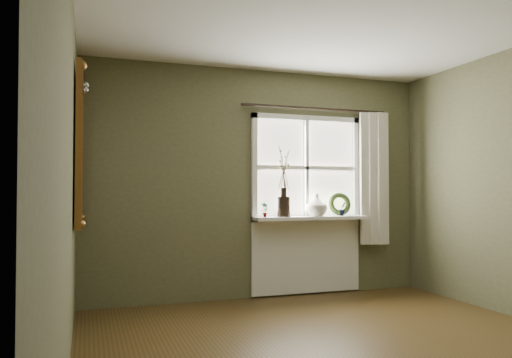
{
  "coord_description": "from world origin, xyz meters",
  "views": [
    {
      "loc": [
        -1.89,
        -3.13,
        1.2
      ],
      "look_at": [
        -0.31,
        1.55,
        1.33
      ],
      "focal_mm": 35.0,
      "sensor_mm": 36.0,
      "label": 1
    }
  ],
  "objects": [
    {
      "name": "curtain_rod",
      "position": [
        0.65,
        2.17,
        2.18
      ],
      "size": [
        1.84,
        0.03,
        0.03
      ],
      "primitive_type": "cylinder",
      "rotation": [
        0.0,
        1.57,
        0.0
      ],
      "color": "black",
      "rests_on": "wall_back"
    },
    {
      "name": "window_apron",
      "position": [
        0.55,
        2.23,
        0.46
      ],
      "size": [
        1.36,
        0.04,
        0.88
      ],
      "primitive_type": "cube",
      "color": "white",
      "rests_on": "ground"
    },
    {
      "name": "wall_back",
      "position": [
        0.0,
        2.3,
        1.3
      ],
      "size": [
        4.0,
        0.1,
        2.6
      ],
      "primitive_type": "cube",
      "color": "brown",
      "rests_on": "ground"
    },
    {
      "name": "gilt_mirror",
      "position": [
        -1.96,
        1.58,
        1.58
      ],
      "size": [
        0.1,
        1.14,
        1.36
      ],
      "color": "white",
      "rests_on": "wall_left"
    },
    {
      "name": "window_sill",
      "position": [
        0.55,
        2.12,
        0.9
      ],
      "size": [
        1.36,
        0.26,
        0.04
      ],
      "primitive_type": "cube",
      "color": "white",
      "rests_on": "wall_back"
    },
    {
      "name": "potted_plant_right",
      "position": [
        0.96,
        2.12,
        1.0
      ],
      "size": [
        0.1,
        0.08,
        0.16
      ],
      "primitive_type": "imported",
      "rotation": [
        0.0,
        0.0,
        0.16
      ],
      "color": "#30431E",
      "rests_on": "window_sill"
    },
    {
      "name": "wreath",
      "position": [
        0.95,
        2.16,
        1.03
      ],
      "size": [
        0.29,
        0.16,
        0.29
      ],
      "primitive_type": "torus",
      "rotation": [
        1.36,
        0.0,
        -0.13
      ],
      "color": "#30431E",
      "rests_on": "window_sill"
    },
    {
      "name": "cream_vase",
      "position": [
        0.63,
        2.12,
        1.05
      ],
      "size": [
        0.25,
        0.25,
        0.26
      ],
      "primitive_type": "imported",
      "rotation": [
        0.0,
        0.0,
        -0.02
      ],
      "color": "beige",
      "rests_on": "window_sill"
    },
    {
      "name": "potted_plant_left",
      "position": [
        -0.01,
        2.12,
        1.0
      ],
      "size": [
        0.09,
        0.06,
        0.17
      ],
      "primitive_type": "imported",
      "rotation": [
        0.0,
        0.0,
        0.03
      ],
      "color": "#30431E",
      "rests_on": "window_sill"
    },
    {
      "name": "curtain",
      "position": [
        1.39,
        2.13,
        1.37
      ],
      "size": [
        0.36,
        0.12,
        1.59
      ],
      "primitive_type": "cube",
      "color": "beige",
      "rests_on": "wall_back"
    },
    {
      "name": "window_frame",
      "position": [
        0.55,
        2.23,
        1.48
      ],
      "size": [
        1.36,
        0.06,
        1.24
      ],
      "color": "white",
      "rests_on": "wall_back"
    },
    {
      "name": "wall_left",
      "position": [
        -2.05,
        0.0,
        1.3
      ],
      "size": [
        0.1,
        4.5,
        2.6
      ],
      "primitive_type": "cube",
      "color": "brown",
      "rests_on": "ground"
    },
    {
      "name": "dark_jug",
      "position": [
        0.22,
        2.12,
        1.03
      ],
      "size": [
        0.18,
        0.18,
        0.23
      ],
      "primitive_type": "cylinder",
      "rotation": [
        0.0,
        0.0,
        -0.18
      ],
      "color": "black",
      "rests_on": "window_sill"
    }
  ]
}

